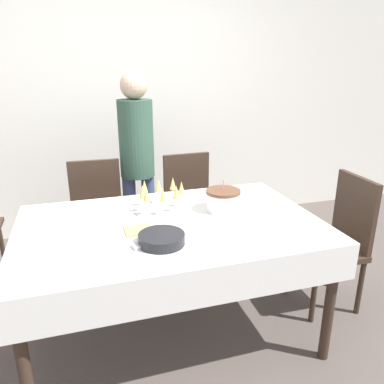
{
  "coord_description": "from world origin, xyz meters",
  "views": [
    {
      "loc": [
        -0.47,
        -1.97,
        1.66
      ],
      "look_at": [
        0.18,
        0.16,
        0.9
      ],
      "focal_mm": 35.0,
      "sensor_mm": 36.0,
      "label": 1
    }
  ],
  "objects": [
    {
      "name": "napkin_pile",
      "position": [
        -0.2,
        -0.05,
        0.78
      ],
      "size": [
        0.15,
        0.15,
        0.01
      ],
      "color": "#E0D166",
      "rests_on": "dining_table"
    },
    {
      "name": "champagne_tray",
      "position": [
        -0.01,
        0.22,
        0.86
      ],
      "size": [
        0.36,
        0.36,
        0.18
      ],
      "color": "silver",
      "rests_on": "dining_table"
    },
    {
      "name": "fork_pile",
      "position": [
        -0.18,
        -0.25,
        0.79
      ],
      "size": [
        0.18,
        0.09,
        0.02
      ],
      "color": "silver",
      "rests_on": "dining_table"
    },
    {
      "name": "plate_stack_main",
      "position": [
        -0.11,
        -0.25,
        0.8
      ],
      "size": [
        0.24,
        0.24,
        0.06
      ],
      "color": "black",
      "rests_on": "dining_table"
    },
    {
      "name": "wall_back",
      "position": [
        0.0,
        1.85,
        1.35
      ],
      "size": [
        8.0,
        0.05,
        2.7
      ],
      "color": "silver",
      "rests_on": "ground_plane"
    },
    {
      "name": "dining_chair_far_right",
      "position": [
        0.39,
        0.87,
        0.52
      ],
      "size": [
        0.43,
        0.43,
        0.95
      ],
      "color": "#38281E",
      "rests_on": "ground_plane"
    },
    {
      "name": "dining_chair_right_end",
      "position": [
        1.2,
        -0.0,
        0.52
      ],
      "size": [
        0.44,
        0.44,
        0.95
      ],
      "color": "#38281E",
      "rests_on": "ground_plane"
    },
    {
      "name": "dining_chair_far_left",
      "position": [
        -0.38,
        0.87,
        0.52
      ],
      "size": [
        0.44,
        0.44,
        0.95
      ],
      "color": "#38281E",
      "rests_on": "ground_plane"
    },
    {
      "name": "birthday_cake",
      "position": [
        0.37,
        0.1,
        0.84
      ],
      "size": [
        0.22,
        0.22,
        0.21
      ],
      "color": "white",
      "rests_on": "dining_table"
    },
    {
      "name": "person_standing",
      "position": [
        -0.03,
        1.02,
        0.97
      ],
      "size": [
        0.28,
        0.28,
        1.61
      ],
      "color": "#3F4C72",
      "rests_on": "ground_plane"
    },
    {
      "name": "cake_knife",
      "position": [
        0.37,
        -0.12,
        0.78
      ],
      "size": [
        0.3,
        0.04,
        0.0
      ],
      "color": "silver",
      "rests_on": "dining_table"
    },
    {
      "name": "dining_table",
      "position": [
        0.0,
        0.0,
        0.68
      ],
      "size": [
        1.76,
        1.11,
        0.78
      ],
      "color": "white",
      "rests_on": "ground_plane"
    },
    {
      "name": "ground_plane",
      "position": [
        0.0,
        0.0,
        0.0
      ],
      "size": [
        12.0,
        12.0,
        0.0
      ],
      "primitive_type": "plane",
      "color": "#564C47"
    }
  ]
}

